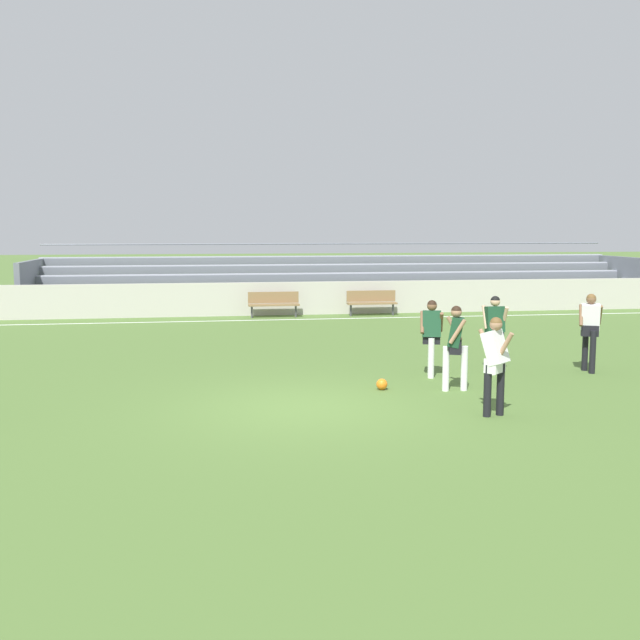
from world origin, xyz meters
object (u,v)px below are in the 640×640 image
Objects in this scene: player_dark_dropping_back at (494,327)px; soccer_ball at (382,384)px; bench_far_left at (372,301)px; bench_near_wall_gap at (274,302)px; player_white_wide_right at (495,357)px; bleacher_stand at (345,280)px; player_dark_deep_cover at (456,340)px; player_white_trailing_run at (590,325)px; player_dark_on_ball at (432,332)px.

soccer_ball is at bearing -156.19° from player_dark_dropping_back.
bench_far_left and bench_near_wall_gap have the same top height.
player_white_wide_right is at bearing -94.62° from bench_far_left.
bleacher_stand is 14.81× the size of player_dark_deep_cover.
player_dark_deep_cover is 0.99× the size of player_white_wide_right.
bleacher_stand is 14.24× the size of player_white_trailing_run.
bench_far_left is at bearing 83.71° from player_dark_on_ball.
player_white_trailing_run is at bearing 43.13° from player_white_wide_right.
soccer_ball is (-2.22, -15.59, -0.94)m from bleacher_stand.
player_white_wide_right is at bearing -92.71° from bleacher_stand.
soccer_ball is at bearing -167.82° from player_white_trailing_run.
player_white_trailing_run is 1.02× the size of player_dark_dropping_back.
soccer_ball is at bearing 121.64° from player_white_wide_right.
player_dark_on_ball is 3.32m from player_white_wide_right.
player_dark_deep_cover reaches higher than bench_near_wall_gap.
player_dark_dropping_back is at bearing -87.77° from bleacher_stand.
bench_near_wall_gap is at bearing 118.24° from player_white_trailing_run.
bench_far_left is 12.43m from player_dark_deep_cover.
player_dark_dropping_back is (1.40, 1.52, 0.02)m from player_dark_deep_cover.
bench_near_wall_gap is 11.25m from player_dark_on_ball.
player_dark_on_ball is 0.95× the size of player_white_trailing_run.
player_white_trailing_run is 7.84× the size of soccer_ball.
player_dark_dropping_back is at bearing 23.81° from soccer_ball.
bleacher_stand is 3.56m from bench_far_left.
bleacher_stand is 14.53× the size of player_dark_dropping_back.
player_dark_on_ball reaches higher than bench_near_wall_gap.
player_dark_dropping_back reaches higher than player_dark_on_ball.
bench_far_left is 1.06× the size of player_dark_dropping_back.
player_white_trailing_run is 2.13m from player_dark_dropping_back.
bleacher_stand is 14.68× the size of player_white_wide_right.
player_white_wide_right is 0.99× the size of player_dark_dropping_back.
bench_near_wall_gap is 1.08× the size of player_white_wide_right.
player_white_trailing_run is (5.92, -11.02, 0.49)m from bench_near_wall_gap.
player_dark_deep_cover is at bearing -79.04° from bench_near_wall_gap.
player_dark_on_ball is 1.46m from player_dark_dropping_back.
bench_near_wall_gap is 12.13m from soccer_ball.
bench_far_left reaches higher than soccer_ball.
player_white_trailing_run is 5.10m from soccer_ball.
player_dark_deep_cover is at bearing -11.87° from soccer_ball.
soccer_ball is at bearing -140.84° from player_dark_on_ball.
bleacher_stand is 4.80m from bench_near_wall_gap.
player_white_trailing_run is (3.52, 1.35, 0.05)m from player_dark_deep_cover.
bleacher_stand reaches higher than bench_near_wall_gap.
player_white_trailing_run reaches higher than player_white_wide_right.
bench_far_left is at bearing 0.00° from bench_near_wall_gap.
bench_near_wall_gap reaches higher than soccer_ball.
player_dark_dropping_back is at bearing 68.00° from player_white_wide_right.
player_white_trailing_run is at bearing 20.94° from player_dark_deep_cover.
player_dark_on_ball is at bearing -77.98° from bench_near_wall_gap.
bleacher_stand is at bearing 92.23° from player_dark_dropping_back.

